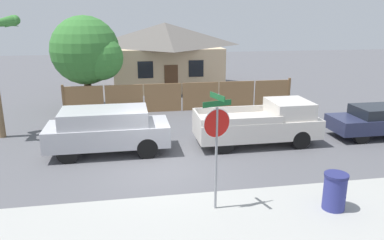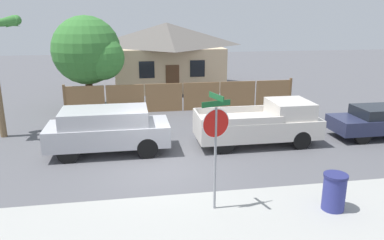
{
  "view_description": "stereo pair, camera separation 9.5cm",
  "coord_description": "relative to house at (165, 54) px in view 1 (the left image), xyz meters",
  "views": [
    {
      "loc": [
        -1.0,
        -12.16,
        5.27
      ],
      "look_at": [
        1.23,
        0.5,
        1.6
      ],
      "focal_mm": 35.0,
      "sensor_mm": 36.0,
      "label": 1
    },
    {
      "loc": [
        -0.91,
        -12.17,
        5.27
      ],
      "look_at": [
        1.23,
        0.5,
        1.6
      ],
      "focal_mm": 35.0,
      "sensor_mm": 36.0,
      "label": 2
    }
  ],
  "objects": [
    {
      "name": "house",
      "position": [
        0.0,
        0.0,
        0.0
      ],
      "size": [
        8.08,
        7.37,
        4.64
      ],
      "color": "beige",
      "rests_on": "ground"
    },
    {
      "name": "red_suv",
      "position": [
        -3.74,
        -13.78,
        -1.43
      ],
      "size": [
        4.65,
        1.93,
        1.76
      ],
      "rotation": [
        0.0,
        0.0,
        -0.0
      ],
      "color": "#B7B7BC",
      "rests_on": "ground"
    },
    {
      "name": "orange_pickup",
      "position": [
        2.53,
        -13.78,
        -1.53
      ],
      "size": [
        5.07,
        2.0,
        1.8
      ],
      "rotation": [
        0.0,
        0.0,
        -0.0
      ],
      "color": "silver",
      "rests_on": "ground"
    },
    {
      "name": "oak_tree",
      "position": [
        -4.9,
        -6.66,
        0.84
      ],
      "size": [
        3.91,
        3.73,
        5.2
      ],
      "color": "brown",
      "rests_on": "ground"
    },
    {
      "name": "wooden_fence",
      "position": [
        0.07,
        -7.75,
        -1.61
      ],
      "size": [
        12.79,
        0.12,
        1.67
      ],
      "color": "#997047",
      "rests_on": "ground"
    },
    {
      "name": "stop_sign",
      "position": [
        -0.63,
        -18.76,
        -0.18
      ],
      "size": [
        0.82,
        0.74,
        3.28
      ],
      "rotation": [
        0.0,
        0.0,
        0.28
      ],
      "color": "gray",
      "rests_on": "ground"
    },
    {
      "name": "sidewalk_strip",
      "position": [
        -1.91,
        -19.38,
        -2.4
      ],
      "size": [
        36.0,
        3.2,
        0.01
      ],
      "color": "#A3A39E",
      "rests_on": "ground"
    },
    {
      "name": "trash_bin",
      "position": [
        2.61,
        -19.36,
        -1.87
      ],
      "size": [
        0.66,
        0.66,
        1.05
      ],
      "color": "navy",
      "rests_on": "ground"
    },
    {
      "name": "parked_sedan",
      "position": [
        8.03,
        -13.78,
        -1.68
      ],
      "size": [
        4.52,
        1.72,
        1.38
      ],
      "rotation": [
        0.0,
        0.0,
        -0.0
      ],
      "color": "#282D4C",
      "rests_on": "ground"
    },
    {
      "name": "ground_plane",
      "position": [
        -1.91,
        -15.78,
        -2.4
      ],
      "size": [
        80.0,
        80.0,
        0.0
      ],
      "primitive_type": "plane",
      "color": "#56565B"
    }
  ]
}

